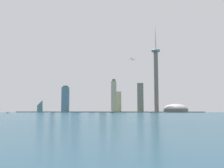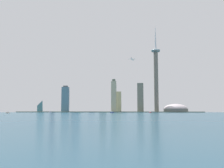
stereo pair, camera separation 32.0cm
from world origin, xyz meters
TOP-DOWN VIEW (x-y plane):
  - ground_plane at (0.00, 0.00)m, footprint 6000.00×6000.00m
  - waterfront_pier at (0.00, 421.59)m, footprint 692.31×45.84m
  - observation_tower at (182.06, 446.45)m, footprint 34.78×34.78m
  - stadium_dome at (251.75, 444.17)m, footprint 89.01×89.01m
  - skyscraper_0 at (-32.08, 523.30)m, footprint 25.12×19.08m
  - skyscraper_1 at (-70.31, 476.68)m, footprint 20.86×20.11m
  - skyscraper_2 at (21.40, 437.12)m, footprint 18.43×21.20m
  - skyscraper_3 at (-268.92, 447.86)m, footprint 21.10×18.50m
  - skyscraper_4 at (121.77, 447.61)m, footprint 23.27×18.25m
  - skyscraper_5 at (55.85, 515.15)m, footprint 21.35×12.93m
  - skyscraper_6 at (-166.40, 435.93)m, footprint 25.71×21.24m
  - skyscraper_7 at (174.67, 535.30)m, footprint 21.23×18.09m
  - skyscraper_8 at (-149.99, 512.05)m, footprint 21.69×22.27m
  - skyscraper_9 at (35.54, 470.73)m, footprint 24.71×18.40m
  - skyscraper_10 at (-246.32, 522.00)m, footprint 12.43×20.70m
  - skyscraper_11 at (-130.74, 474.42)m, footprint 25.54×27.78m
  - boat_0 at (-192.59, 341.79)m, footprint 8.74×13.19m
  - boat_1 at (150.43, 303.07)m, footprint 8.19×9.92m
  - boat_2 at (-235.46, 128.03)m, footprint 11.34×4.89m
  - boat_3 at (55.00, 301.53)m, footprint 3.74×10.31m
  - boat_4 at (37.30, 211.31)m, footprint 11.03×9.85m
  - channel_buoy_0 at (-34.37, 108.34)m, footprint 1.68×1.68m
  - channel_buoy_1 at (18.74, 231.66)m, footprint 1.02×1.02m
  - airplane at (93.17, 436.12)m, footprint 29.44×31.69m

SIDE VIEW (x-z plane):
  - ground_plane at x=0.00m, z-range 0.00..0.00m
  - channel_buoy_1 at x=18.74m, z-range 0.00..1.97m
  - channel_buoy_0 at x=-34.37m, z-range 0.00..1.98m
  - boat_2 at x=-235.46m, z-range -2.87..5.61m
  - boat_0 at x=-192.59m, z-range -0.57..3.42m
  - boat_1 at x=150.43m, z-range -0.59..3.56m
  - waterfront_pier at x=0.00m, z-range 0.00..3.05m
  - boat_3 at x=55.00m, z-range -4.06..7.27m
  - boat_4 at x=37.30m, z-range -0.70..4.36m
  - stadium_dome at x=251.75m, z-range -5.30..28.91m
  - skyscraper_5 at x=55.85m, z-range 0.00..42.19m
  - skyscraper_1 at x=-70.31m, z-range 0.00..46.23m
  - skyscraper_9 at x=35.54m, z-range 0.00..80.45m
  - skyscraper_6 at x=-166.40m, z-range -1.79..100.84m
  - skyscraper_3 at x=-268.92m, z-range 0.00..106.04m
  - skyscraper_4 at x=121.77m, z-range 0.00..110.63m
  - skyscraper_2 at x=21.40m, z-range -2.60..123.20m
  - skyscraper_0 at x=-32.08m, z-range -10.63..133.82m
  - skyscraper_8 at x=-149.99m, z-range -11.90..165.23m
  - skyscraper_11 at x=-130.74m, z-range -6.08..161.05m
  - skyscraper_10 at x=-246.32m, z-range -12.18..181.36m
  - skyscraper_7 at x=174.67m, z-range 0.00..171.24m
  - observation_tower at x=182.06m, z-range -17.48..322.49m
  - airplane at x=93.17m, z-range 196.74..205.34m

